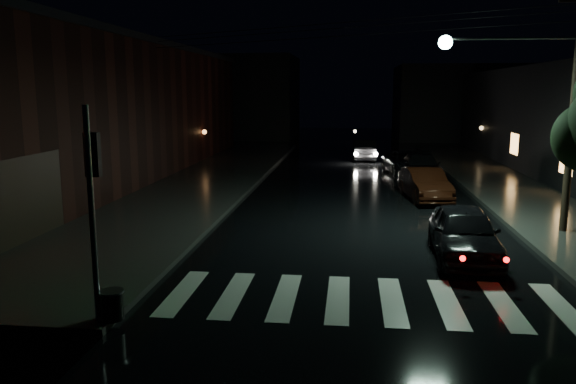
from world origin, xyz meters
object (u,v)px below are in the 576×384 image
(parked_car_c, at_px, (421,167))
(oncoming_car, at_px, (364,150))
(parked_car_a, at_px, (464,233))
(parked_car_b, at_px, (425,184))
(parked_car_d, at_px, (408,163))

(parked_car_c, height_order, oncoming_car, oncoming_car)
(parked_car_a, distance_m, parked_car_c, 14.36)
(parked_car_a, xyz_separation_m, oncoming_car, (-2.30, 22.67, -0.04))
(parked_car_b, height_order, parked_car_c, parked_car_b)
(parked_car_a, bearing_deg, oncoming_car, 98.08)
(parked_car_a, distance_m, oncoming_car, 22.79)
(parked_car_a, height_order, parked_car_d, parked_car_a)
(parked_car_c, bearing_deg, parked_car_d, 106.40)
(parked_car_b, height_order, parked_car_d, parked_car_b)
(parked_car_d, distance_m, oncoming_car, 7.04)
(parked_car_d, xyz_separation_m, oncoming_car, (-2.30, 6.66, 0.03))
(parked_car_a, bearing_deg, parked_car_d, 92.29)
(parked_car_c, distance_m, parked_car_d, 1.75)
(oncoming_car, bearing_deg, parked_car_b, 96.81)
(oncoming_car, bearing_deg, parked_car_d, 106.61)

